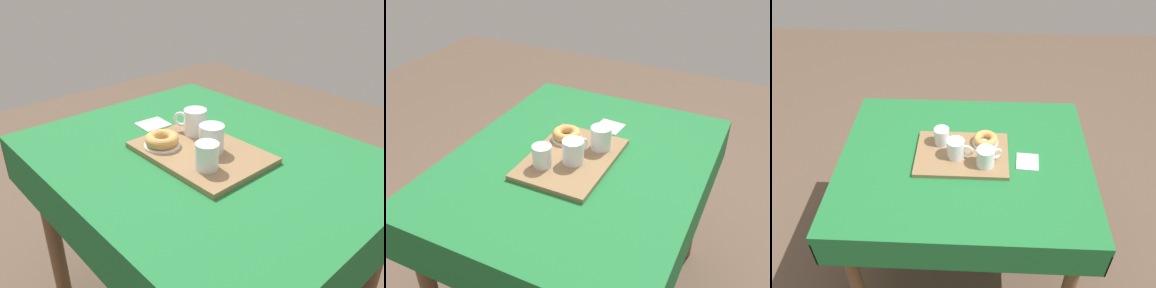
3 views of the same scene
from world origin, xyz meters
The scene contains 8 objects.
dining_table centered at (0.00, 0.00, 0.68)m, with size 1.18×0.96×0.78m.
serving_tray centered at (-0.01, 0.02, 0.79)m, with size 0.43×0.31×0.02m, color olive.
tea_mug_left centered at (-0.04, 0.00, 0.84)m, with size 0.12×0.08×0.09m.
tea_mug_right centered at (0.10, -0.05, 0.84)m, with size 0.12×0.09×0.09m.
water_glass_near centered at (-0.11, 0.09, 0.84)m, with size 0.07×0.07×0.08m.
donut_plate_left centered at (0.10, 0.10, 0.80)m, with size 0.12×0.12×0.01m, color white.
sugar_donut_left centered at (0.10, 0.10, 0.82)m, with size 0.12×0.12×0.04m, color tan.
paper_napkin centered at (0.29, -0.01, 0.78)m, with size 0.10×0.11×0.01m, color white.
Camera 2 is at (-1.25, -0.62, 1.71)m, focal length 40.59 mm.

